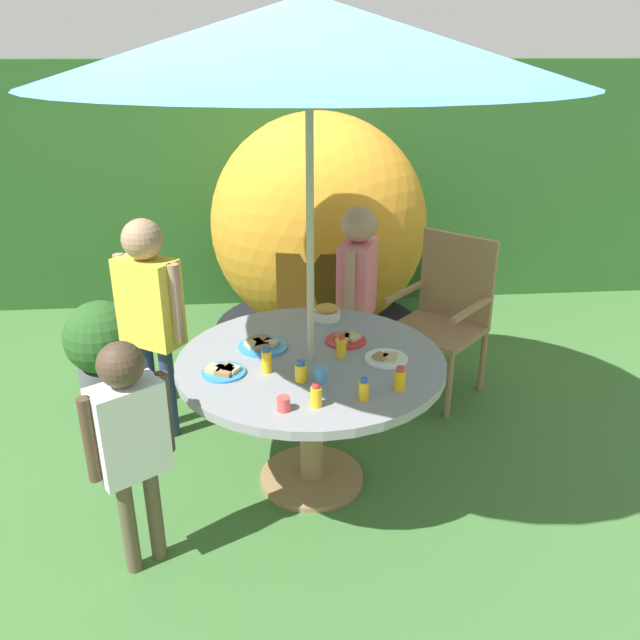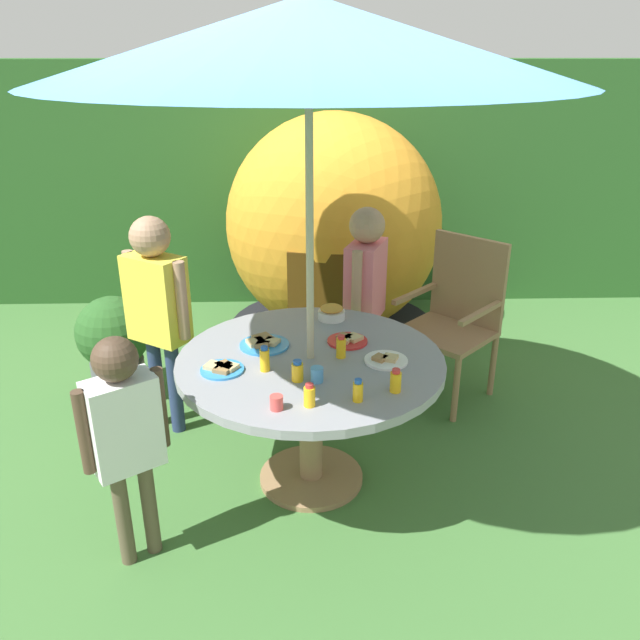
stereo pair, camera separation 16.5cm
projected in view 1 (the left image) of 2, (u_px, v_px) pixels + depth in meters
ground_plane at (312, 481)px, 3.45m from camera, size 10.00×10.00×0.02m
hedge_backdrop at (287, 181)px, 5.78m from camera, size 9.00×0.70×2.08m
garden_table at (311, 380)px, 3.20m from camera, size 1.34×1.34×0.74m
patio_umbrella at (309, 40)px, 2.59m from camera, size 2.30×2.30×2.36m
wooden_chair at (446, 308)px, 4.18m from camera, size 0.73×0.72×1.05m
dome_tent at (318, 226)px, 5.02m from camera, size 1.98×1.98×1.73m
potted_plant at (103, 348)px, 4.07m from camera, size 0.48×0.48×0.70m
child_in_pink_shirt at (357, 280)px, 3.96m from camera, size 0.30×0.41×1.29m
child_in_yellow_shirt at (149, 302)px, 3.55m from camera, size 0.39×0.34×1.32m
child_in_white_shirt at (129, 430)px, 2.61m from camera, size 0.33×0.29×1.10m
snack_bowl at (327, 312)px, 3.60m from camera, size 0.15×0.15×0.08m
plate_back_edge at (262, 345)px, 3.26m from camera, size 0.26×0.26×0.03m
plate_far_right at (224, 371)px, 2.99m from camera, size 0.21×0.21×0.03m
plate_center_back at (386, 358)px, 3.13m from camera, size 0.21×0.21×0.03m
plate_front_edge at (346, 339)px, 3.33m from camera, size 0.21×0.21×0.03m
juice_bottle_near_left at (316, 396)px, 2.71m from camera, size 0.05×0.05×0.11m
juice_bottle_near_right at (400, 379)px, 2.84m from camera, size 0.05×0.05×0.11m
juice_bottle_far_left at (341, 347)px, 3.14m from camera, size 0.05×0.05×0.12m
juice_bottle_center_front at (267, 361)px, 2.99m from camera, size 0.05×0.05×0.13m
juice_bottle_mid_left at (364, 390)px, 2.76m from camera, size 0.05×0.05×0.11m
juice_bottle_mid_right at (301, 372)px, 2.91m from camera, size 0.06×0.06×0.10m
cup_near at (284, 404)px, 2.68m from camera, size 0.06×0.06×0.06m
cup_far at (320, 375)px, 2.91m from camera, size 0.06×0.06×0.07m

